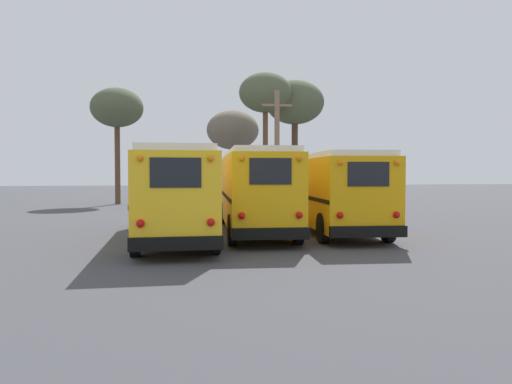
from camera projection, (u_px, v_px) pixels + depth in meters
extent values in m
plane|color=#424247|center=(257.00, 234.00, 19.59)|extent=(160.00, 160.00, 0.00)
cube|color=yellow|center=(174.00, 193.00, 18.24)|extent=(2.63, 10.43, 2.65)
cube|color=white|center=(174.00, 154.00, 18.19)|extent=(2.42, 10.01, 0.20)
cube|color=black|center=(176.00, 244.00, 13.13)|extent=(2.49, 0.25, 0.36)
cube|color=black|center=(176.00, 173.00, 13.09)|extent=(1.34, 0.05, 0.79)
sphere|color=red|center=(140.00, 224.00, 12.95)|extent=(0.22, 0.22, 0.22)
sphere|color=orange|center=(140.00, 158.00, 12.88)|extent=(0.18, 0.18, 0.18)
sphere|color=red|center=(211.00, 222.00, 13.26)|extent=(0.22, 0.22, 0.22)
sphere|color=orange|center=(211.00, 158.00, 13.19)|extent=(0.18, 0.18, 0.18)
cube|color=black|center=(140.00, 198.00, 18.04)|extent=(0.21, 10.18, 0.14)
cube|color=black|center=(208.00, 198.00, 18.46)|extent=(0.21, 10.18, 0.14)
cylinder|color=black|center=(147.00, 216.00, 21.93)|extent=(0.30, 1.04, 1.03)
cylinder|color=black|center=(199.00, 215.00, 22.32)|extent=(0.30, 1.04, 1.03)
cylinder|color=black|center=(135.00, 239.00, 14.26)|extent=(0.30, 1.04, 1.03)
cylinder|color=black|center=(215.00, 237.00, 14.65)|extent=(0.30, 1.04, 1.03)
cube|color=#EAAA0F|center=(255.00, 190.00, 20.07)|extent=(2.85, 9.82, 2.70)
cube|color=white|center=(255.00, 154.00, 20.02)|extent=(2.64, 9.42, 0.20)
cube|color=black|center=(271.00, 234.00, 15.25)|extent=(2.42, 0.32, 0.36)
cube|color=black|center=(271.00, 171.00, 15.20)|extent=(1.30, 0.10, 0.81)
sphere|color=red|center=(242.00, 216.00, 15.13)|extent=(0.22, 0.22, 0.22)
sphere|color=orange|center=(242.00, 158.00, 15.06)|extent=(0.18, 0.18, 0.18)
sphere|color=red|center=(299.00, 215.00, 15.31)|extent=(0.22, 0.22, 0.22)
sphere|color=orange|center=(299.00, 159.00, 15.24)|extent=(0.18, 0.18, 0.18)
cube|color=black|center=(225.00, 195.00, 19.96)|extent=(0.51, 9.51, 0.14)
cube|color=black|center=(284.00, 195.00, 20.20)|extent=(0.51, 9.51, 0.14)
cylinder|color=black|center=(224.00, 213.00, 23.54)|extent=(0.33, 1.06, 1.04)
cylinder|color=black|center=(270.00, 213.00, 23.77)|extent=(0.33, 1.06, 1.04)
cylinder|color=black|center=(232.00, 230.00, 16.47)|extent=(0.33, 1.06, 1.04)
cylinder|color=black|center=(298.00, 229.00, 16.70)|extent=(0.33, 1.06, 1.04)
cube|color=#E5A00C|center=(329.00, 191.00, 20.77)|extent=(3.02, 10.20, 2.58)
cube|color=white|center=(330.00, 158.00, 20.72)|extent=(2.80, 9.79, 0.20)
cube|color=black|center=(368.00, 232.00, 15.76)|extent=(2.50, 0.34, 0.36)
cube|color=black|center=(368.00, 174.00, 15.72)|extent=(1.35, 0.11, 0.77)
sphere|color=red|center=(340.00, 215.00, 15.64)|extent=(0.22, 0.22, 0.22)
sphere|color=orange|center=(340.00, 163.00, 15.58)|extent=(0.18, 0.18, 0.18)
sphere|color=red|center=(397.00, 215.00, 15.82)|extent=(0.22, 0.22, 0.22)
sphere|color=orange|center=(397.00, 163.00, 15.76)|extent=(0.18, 0.18, 0.18)
cube|color=black|center=(300.00, 196.00, 20.66)|extent=(0.59, 9.86, 0.14)
cube|color=black|center=(358.00, 195.00, 20.90)|extent=(0.59, 9.86, 0.14)
cylinder|color=black|center=(288.00, 211.00, 24.42)|extent=(0.34, 1.07, 1.05)
cylinder|color=black|center=(334.00, 211.00, 24.64)|extent=(0.34, 1.07, 1.05)
cylinder|color=black|center=(323.00, 228.00, 16.98)|extent=(0.34, 1.07, 1.05)
cylinder|color=black|center=(388.00, 227.00, 17.21)|extent=(0.34, 1.07, 1.05)
cylinder|color=#75604C|center=(277.00, 152.00, 29.62)|extent=(0.30, 0.30, 7.30)
cube|color=#75604C|center=(277.00, 105.00, 29.51)|extent=(1.80, 0.14, 0.14)
cylinder|color=brown|center=(233.00, 174.00, 39.26)|extent=(0.28, 0.28, 4.67)
ellipsoid|color=#6B6051|center=(233.00, 130.00, 39.13)|extent=(4.09, 4.09, 3.07)
cylinder|color=brown|center=(118.00, 163.00, 38.50)|extent=(0.41, 0.41, 6.35)
ellipsoid|color=#4C563D|center=(117.00, 108.00, 38.34)|extent=(4.02, 4.02, 3.02)
cylinder|color=brown|center=(265.00, 159.00, 32.48)|extent=(0.33, 0.33, 6.68)
ellipsoid|color=#4C563D|center=(265.00, 93.00, 32.32)|extent=(3.43, 3.43, 2.57)
cylinder|color=#473323|center=(295.00, 163.00, 34.22)|extent=(0.43, 0.43, 6.15)
ellipsoid|color=#4C563D|center=(295.00, 102.00, 34.07)|extent=(3.99, 3.99, 2.99)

